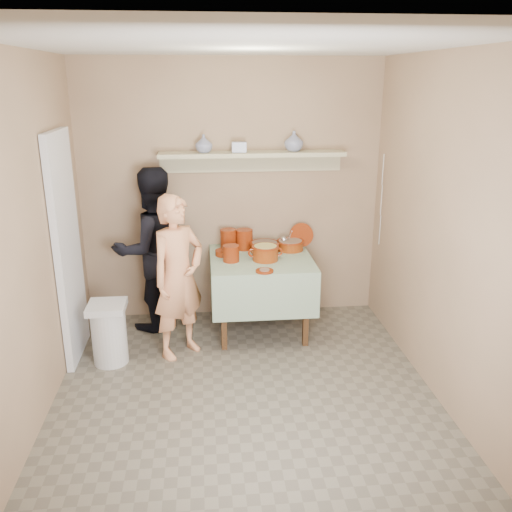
{
  "coord_description": "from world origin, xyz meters",
  "views": [
    {
      "loc": [
        -0.29,
        -3.62,
        2.4
      ],
      "look_at": [
        0.15,
        0.75,
        0.95
      ],
      "focal_mm": 38.0,
      "sensor_mm": 36.0,
      "label": 1
    }
  ],
  "objects": [
    {
      "name": "ceramic_box",
      "position": [
        0.07,
        1.61,
        1.77
      ],
      "size": [
        0.14,
        0.11,
        0.1
      ],
      "primitive_type": "cube",
      "rotation": [
        0.0,
        0.0,
        -0.05
      ],
      "color": "navy",
      "rests_on": "wall_shelf"
    },
    {
      "name": "electrical_cord",
      "position": [
        1.47,
        1.48,
        1.25
      ],
      "size": [
        0.01,
        0.05,
        0.9
      ],
      "color": "silver",
      "rests_on": "wall_shelf"
    },
    {
      "name": "room_shell",
      "position": [
        0.0,
        0.0,
        1.61
      ],
      "size": [
        3.04,
        3.54,
        2.62
      ],
      "color": "#9F7F61",
      "rests_on": "ground"
    },
    {
      "name": "bowl_stack",
      "position": [
        -0.04,
        1.19,
        0.84
      ],
      "size": [
        0.15,
        0.15,
        0.15
      ],
      "primitive_type": "cylinder",
      "color": "#6A1C06",
      "rests_on": "serving_table"
    },
    {
      "name": "trash_bin",
      "position": [
        -1.14,
        0.75,
        0.28
      ],
      "size": [
        0.32,
        0.32,
        0.56
      ],
      "color": "silver",
      "rests_on": "ground"
    },
    {
      "name": "vase_right",
      "position": [
        0.61,
        1.64,
        1.82
      ],
      "size": [
        0.22,
        0.22,
        0.19
      ],
      "primitive_type": "imported",
      "rotation": [
        0.0,
        0.0,
        0.21
      ],
      "color": "navy",
      "rests_on": "wall_shelf"
    },
    {
      "name": "ladle",
      "position": [
        0.51,
        1.48,
        0.87
      ],
      "size": [
        0.08,
        0.26,
        0.19
      ],
      "color": "silver",
      "rests_on": "cazuela_meat_b"
    },
    {
      "name": "cazuela_meat_a",
      "position": [
        0.3,
        1.44,
        0.82
      ],
      "size": [
        0.3,
        0.3,
        0.1
      ],
      "color": "#6A2207",
      "rests_on": "serving_table"
    },
    {
      "name": "wall_shelf",
      "position": [
        0.2,
        1.65,
        1.67
      ],
      "size": [
        1.8,
        0.25,
        0.21
      ],
      "color": "tan",
      "rests_on": "room_shell"
    },
    {
      "name": "plate_stack_a",
      "position": [
        -0.05,
        1.54,
        0.87
      ],
      "size": [
        0.16,
        0.16,
        0.21
      ],
      "primitive_type": "cylinder",
      "color": "#6A1C06",
      "rests_on": "serving_table"
    },
    {
      "name": "front_plate",
      "position": [
        0.24,
        0.86,
        0.77
      ],
      "size": [
        0.16,
        0.16,
        0.03
      ],
      "color": "#6A1C06",
      "rests_on": "serving_table"
    },
    {
      "name": "tile_panel",
      "position": [
        -1.46,
        0.95,
        1.0
      ],
      "size": [
        0.06,
        0.7,
        2.0
      ],
      "primitive_type": "cube",
      "color": "silver",
      "rests_on": "ground"
    },
    {
      "name": "person_cook",
      "position": [
        -0.52,
        0.87,
        0.74
      ],
      "size": [
        0.64,
        0.62,
        1.47
      ],
      "primitive_type": "imported",
      "rotation": [
        0.0,
        0.0,
        0.71
      ],
      "color": "#E19161",
      "rests_on": "ground"
    },
    {
      "name": "empty_bowl",
      "position": [
        -0.1,
        1.37,
        0.79
      ],
      "size": [
        0.18,
        0.18,
        0.05
      ],
      "primitive_type": "cylinder",
      "color": "#6A1C06",
      "rests_on": "serving_table"
    },
    {
      "name": "vase_left",
      "position": [
        -0.26,
        1.61,
        1.81
      ],
      "size": [
        0.23,
        0.23,
        0.17
      ],
      "primitive_type": "imported",
      "rotation": [
        0.0,
        0.0,
        0.95
      ],
      "color": "navy",
      "rests_on": "wall_shelf"
    },
    {
      "name": "ground",
      "position": [
        0.0,
        0.0,
        0.0
      ],
      "size": [
        3.5,
        3.5,
        0.0
      ],
      "primitive_type": "plane",
      "color": "#655E50",
      "rests_on": "ground"
    },
    {
      "name": "cazuela_meat_b",
      "position": [
        0.57,
        1.48,
        0.82
      ],
      "size": [
        0.28,
        0.28,
        0.1
      ],
      "color": "#6A2207",
      "rests_on": "serving_table"
    },
    {
      "name": "propped_lid",
      "position": [
        0.7,
        1.59,
        0.88
      ],
      "size": [
        0.25,
        0.12,
        0.23
      ],
      "primitive_type": "cylinder",
      "rotation": [
        1.21,
        0.0,
        0.08
      ],
      "color": "#6A1C06",
      "rests_on": "serving_table"
    },
    {
      "name": "person_helper",
      "position": [
        -0.79,
        1.47,
        0.81
      ],
      "size": [
        0.97,
        0.88,
        1.61
      ],
      "primitive_type": "imported",
      "rotation": [
        0.0,
        0.0,
        -2.71
      ],
      "color": "black",
      "rests_on": "ground"
    },
    {
      "name": "serving_table",
      "position": [
        0.25,
        1.28,
        0.64
      ],
      "size": [
        0.97,
        0.97,
        0.76
      ],
      "color": "#4C2D16",
      "rests_on": "ground"
    },
    {
      "name": "cazuela_rice",
      "position": [
        0.28,
        1.19,
        0.85
      ],
      "size": [
        0.33,
        0.25,
        0.14
      ],
      "color": "#6A2207",
      "rests_on": "serving_table"
    },
    {
      "name": "plate_stack_b",
      "position": [
        0.11,
        1.56,
        0.86
      ],
      "size": [
        0.17,
        0.17,
        0.2
      ],
      "primitive_type": "cylinder",
      "color": "#6A1C06",
      "rests_on": "serving_table"
    }
  ]
}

